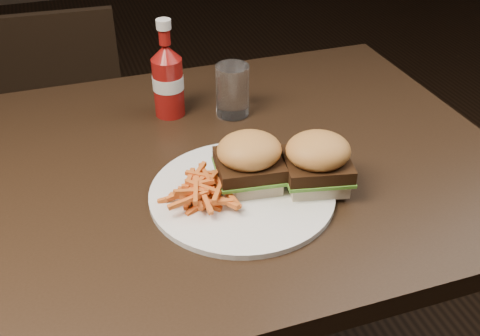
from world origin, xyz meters
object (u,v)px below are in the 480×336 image
object	(u,v)px
chair_far	(67,117)
ketchup_bottle	(169,88)
dining_table	(180,174)
tumbler	(232,90)
plate	(242,193)

from	to	relation	value
chair_far	ketchup_bottle	distance (m)	0.79
dining_table	chair_far	size ratio (longest dim) A/B	3.22
dining_table	chair_far	world-z (taller)	dining_table
dining_table	tumbler	size ratio (longest dim) A/B	11.29
dining_table	tumbler	distance (m)	0.22
plate	ketchup_bottle	distance (m)	0.32
ketchup_bottle	tumbler	distance (m)	0.13
ketchup_bottle	tumbler	bearing A→B (deg)	-19.49
plate	tumbler	size ratio (longest dim) A/B	2.91
tumbler	chair_far	bearing A→B (deg)	115.81
chair_far	ketchup_bottle	size ratio (longest dim) A/B	3.02
dining_table	plate	world-z (taller)	plate
dining_table	tumbler	world-z (taller)	tumbler
chair_far	ketchup_bottle	world-z (taller)	ketchup_bottle
dining_table	tumbler	xyz separation A→B (m)	(0.15, 0.15, 0.08)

